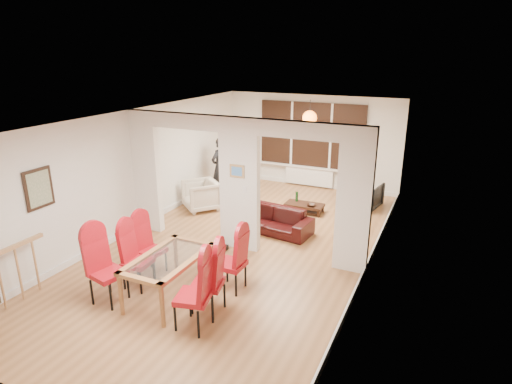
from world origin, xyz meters
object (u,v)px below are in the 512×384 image
Objects in this scene: dining_chair_ra at (193,291)px; person at (220,167)px; dining_chair_rb at (208,278)px; armchair at (201,195)px; dining_chair_rc at (231,260)px; dining_chair_la at (108,268)px; bottle at (297,196)px; television at (373,197)px; dining_chair_lc at (151,247)px; coffee_table at (304,208)px; dining_chair_lb at (137,258)px; dining_table at (170,277)px; sofa at (271,219)px; bowl at (311,205)px.

person is (-2.51, 5.26, 0.22)m from dining_chair_ra.
dining_chair_rb reaches higher than armchair.
dining_chair_la is at bearing -143.00° from dining_chair_rc.
television is at bearing 28.02° from bottle.
dining_chair_rb is 5.43m from person.
dining_chair_lc is 1.13× the size of coffee_table.
television is at bearing 117.29° from person.
dining_chair_ra is at bearing 12.77° from dining_chair_la.
bottle is at bearing 71.04° from dining_chair_lb.
dining_chair_ra is at bearing -19.27° from armchair.
armchair is at bearing -155.35° from bottle.
dining_chair_ra is 1.13m from dining_chair_rc.
dining_chair_rc is (0.02, 0.70, -0.02)m from dining_chair_rb.
person reaches higher than television.
bottle is (-1.69, -0.90, 0.07)m from television.
dining_chair_lc is at bearing 146.26° from dining_table.
dining_table is 1.57× the size of television.
armchair is 1.23m from person.
dining_chair_la reaches higher than dining_chair_rb.
coffee_table is at bearing 91.80° from dining_chair_rc.
dining_chair_ra is 1.08× the size of dining_chair_rc.
armchair is at bearing 100.81° from dining_chair_lb.
armchair is at bearing 113.89° from dining_chair_lc.
dining_chair_la is 5.22m from coffee_table.
bottle is (1.15, 4.55, -0.18)m from dining_chair_lb.
armchair is 3.06× the size of bottle.
dining_chair_lb reaches higher than sofa.
bottle is at bearing 94.50° from sofa.
bottle is (2.14, 0.98, -0.02)m from armchair.
bottle is at bearing 102.45° from person.
coffee_table is at bearing 60.57° from armchair.
dining_chair_lc is at bearing -109.97° from coffee_table.
dining_chair_rb is 5.34× the size of bowl.
dining_chair_lc is (-0.72, 0.48, 0.17)m from dining_table.
person is at bearing 122.45° from dining_chair_rc.
television is (3.92, 0.74, -0.52)m from person.
bottle is at bearing 83.84° from dining_table.
dining_chair_lb is 4.84m from person.
dining_chair_rb reaches higher than dining_chair_lb.
dining_table is 0.83× the size of sofa.
dining_chair_la reaches higher than bottle.
sofa is at bearing 82.13° from dining_chair_ra.
dining_chair_la is at bearing -104.04° from bottle.
dining_chair_lb reaches higher than television.
armchair is 2.36m from bottle.
dining_chair_lb is 6.15m from television.
person is 7.76× the size of bowl.
person reaches higher than dining_table.
dining_chair_ra is 0.43m from dining_chair_rb.
sofa is (0.42, 3.10, -0.09)m from dining_table.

